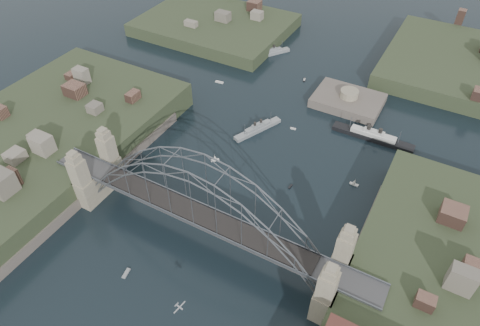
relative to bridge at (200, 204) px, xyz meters
name	(u,v)px	position (x,y,z in m)	size (l,w,h in m)	color
ground	(203,238)	(0.00, 0.00, -12.32)	(500.00, 500.00, 0.00)	black
bridge	(200,204)	(0.00, 0.00, 0.00)	(84.00, 13.80, 24.60)	#444446
shore_west	(33,155)	(-57.32, 0.00, -10.35)	(50.50, 90.00, 12.00)	#2F3B22
headland_nw	(215,29)	(-55.00, 95.00, -11.82)	(60.00, 45.00, 9.00)	#2F3B22
fort_island	(347,105)	(12.00, 70.00, -12.66)	(22.00, 16.00, 9.40)	#5D544B
naval_cruiser_near	(258,129)	(-7.59, 42.93, -11.54)	(8.94, 16.38, 5.08)	#989EA0
naval_cruiser_far	(271,53)	(-24.85, 87.82, -11.51)	(10.58, 13.96, 5.23)	#989EA0
ocean_liner	(373,137)	(24.54, 56.19, -11.39)	(24.61, 3.43, 6.04)	black
aeroplane	(179,307)	(7.93, -20.26, -5.15)	(1.70, 3.10, 0.45)	#AEB0B5
small_boat_a	(215,158)	(-12.00, 24.83, -11.46)	(2.29, 2.17, 2.38)	silver
small_boat_b	(290,187)	(11.15, 25.72, -12.17)	(0.70, 1.67, 0.45)	silver
small_boat_c	(126,273)	(-9.73, -16.56, -12.17)	(1.35, 2.71, 0.45)	silver
small_boat_d	(354,183)	(25.81, 34.79, -11.46)	(2.40, 1.00, 2.38)	silver
small_boat_e	(219,82)	(-32.16, 60.74, -12.17)	(3.05, 1.20, 0.45)	silver
small_boat_f	(293,129)	(1.64, 49.03, -12.17)	(1.82, 0.80, 0.45)	silver
small_boat_h	(304,80)	(-6.19, 76.63, -12.03)	(1.04, 2.05, 1.43)	silver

